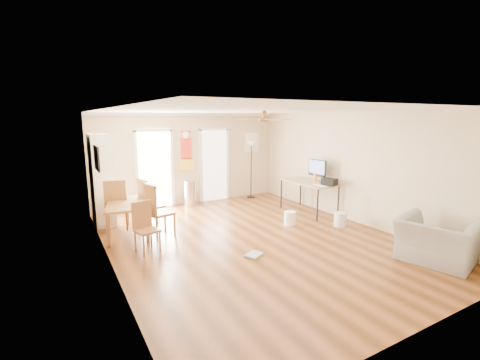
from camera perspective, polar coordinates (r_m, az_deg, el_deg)
floor at (r=6.98m, az=2.47°, el=-10.12°), size 7.00×7.00×0.00m
ceiling at (r=6.53m, az=2.66°, el=11.74°), size 5.50×7.00×0.00m
wall_back at (r=9.74m, az=-8.48°, el=3.60°), size 5.50×0.04×2.60m
wall_front at (r=4.19m, az=29.13°, el=-6.97°), size 5.50×0.04×2.60m
wall_left at (r=5.69m, az=-21.59°, el=-2.00°), size 0.04×7.00×2.60m
wall_right at (r=8.41m, az=18.65°, el=2.06°), size 0.04×7.00×2.60m
crown_molding at (r=6.53m, az=2.66°, el=11.39°), size 5.50×7.00×0.08m
kitchen_doorway at (r=9.44m, az=-14.35°, el=1.63°), size 0.90×0.10×2.10m
bathroom_doorway at (r=10.05m, az=-4.42°, el=2.46°), size 0.80×0.10×2.10m
wall_decal at (r=9.65m, az=-9.17°, el=5.01°), size 0.46×0.03×1.10m
ac_grille at (r=10.59m, az=1.98°, el=6.44°), size 0.50×0.04×0.60m
framed_poster at (r=7.01m, az=-23.28°, el=3.44°), size 0.04×0.66×0.48m
ceiling_fan at (r=6.28m, az=4.13°, el=10.22°), size 1.24×1.24×0.20m
bookshelf at (r=8.40m, az=-22.60°, el=0.08°), size 0.43×0.95×2.11m
dining_table at (r=7.56m, az=-18.37°, el=-6.21°), size 1.15×1.57×0.71m
dining_chair_right_a at (r=7.80m, az=-14.79°, el=-3.84°), size 0.54×0.54×1.14m
dining_chair_right_b at (r=7.19m, az=-13.42°, el=-5.02°), size 0.55×0.55×1.14m
dining_chair_near at (r=6.45m, az=-15.60°, el=-7.88°), size 0.47×0.47×0.94m
dining_chair_far at (r=7.97m, az=-20.27°, el=-3.89°), size 0.56×0.56×1.13m
trash_can at (r=9.55m, az=-8.54°, el=-2.27°), size 0.42×0.42×0.72m
torchiere_lamp at (r=10.32m, az=1.91°, el=1.79°), size 0.37×0.37×1.78m
computer_desk at (r=8.99m, az=11.57°, el=-2.85°), size 0.77×1.53×0.82m
imac at (r=8.87m, az=13.01°, el=1.53°), size 0.18×0.63×0.58m
keyboard at (r=8.44m, az=13.44°, el=-0.89°), size 0.13×0.39×0.01m
printer at (r=8.55m, az=15.02°, el=-0.30°), size 0.36×0.39×0.17m
orange_bottle at (r=8.69m, az=12.71°, el=0.22°), size 0.10×0.10×0.24m
wastebasket_a at (r=7.95m, az=8.50°, el=-6.44°), size 0.31×0.31×0.31m
wastebasket_b at (r=8.09m, az=16.73°, el=-6.45°), size 0.30×0.30×0.32m
floor_cloth at (r=6.19m, az=2.36°, el=-12.68°), size 0.38×0.35×0.04m
armchair at (r=6.74m, az=30.50°, el=-8.94°), size 1.29×1.40×0.76m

